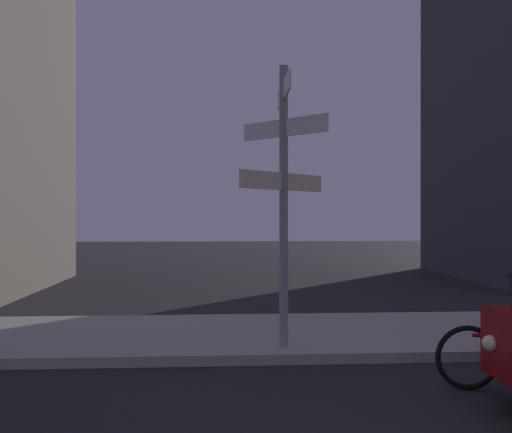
{
  "coord_description": "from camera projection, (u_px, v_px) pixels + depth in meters",
  "views": [
    {
      "loc": [
        -2.14,
        -1.9,
        1.95
      ],
      "look_at": [
        -1.64,
        6.18,
        1.93
      ],
      "focal_mm": 39.4,
      "sensor_mm": 36.0,
      "label": 1
    }
  ],
  "objects": [
    {
      "name": "sidewalk_kerb",
      "position": [
        357.0,
        334.0,
        8.86
      ],
      "size": [
        40.0,
        3.01,
        0.14
      ],
      "primitive_type": "cube",
      "color": "#9E9991",
      "rests_on": "ground_plane"
    },
    {
      "name": "signpost",
      "position": [
        284.0,
        180.0,
        7.74
      ],
      "size": [
        1.27,
        1.44,
        3.87
      ],
      "color": "gray",
      "rests_on": "sidewalk_kerb"
    }
  ]
}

